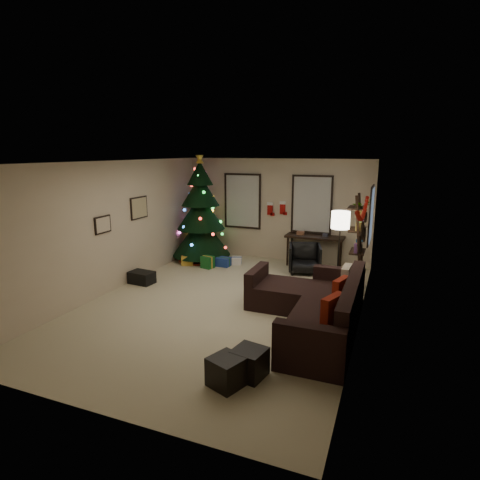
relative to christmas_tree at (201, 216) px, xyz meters
name	(u,v)px	position (x,y,z in m)	size (l,w,h in m)	color
floor	(224,304)	(1.85, -2.70, -1.19)	(7.00, 7.00, 0.00)	#C0B491
ceiling	(222,162)	(1.85, -2.70, 1.51)	(7.00, 7.00, 0.00)	white
wall_back	(276,210)	(1.85, 0.80, 0.16)	(5.00, 5.00, 0.00)	beige
wall_front	(88,301)	(1.85, -6.20, 0.16)	(5.00, 5.00, 0.00)	beige
wall_left	(114,226)	(-0.65, -2.70, 0.16)	(7.00, 7.00, 0.00)	beige
wall_right	(363,248)	(4.35, -2.70, 0.16)	(7.00, 7.00, 0.00)	beige
window_back_left	(243,201)	(0.90, 0.77, 0.36)	(1.05, 0.06, 1.50)	#728CB2
window_back_right	(312,204)	(2.80, 0.77, 0.36)	(1.05, 0.06, 1.50)	#728CB2
window_right_wall	(372,215)	(4.32, -0.15, 0.31)	(0.06, 0.90, 1.30)	#728CB2
christmas_tree	(201,216)	(0.00, 0.00, 0.00)	(1.55, 1.55, 2.89)	black
presents	(209,260)	(0.39, -0.38, -1.07)	(1.50, 0.88, 0.30)	#14591E
sofa	(315,308)	(3.66, -2.99, -0.90)	(2.04, 2.95, 0.91)	black
pillow_red_a	(332,311)	(4.06, -3.83, -0.55)	(0.13, 0.47, 0.47)	maroon
pillow_red_b	(341,291)	(4.06, -2.93, -0.55)	(0.12, 0.43, 0.43)	maroon
pillow_cream	(346,278)	(4.06, -2.19, -0.56)	(0.13, 0.46, 0.46)	beige
ottoman_near	(227,371)	(2.97, -5.16, -1.01)	(0.40, 0.40, 0.38)	black
ottoman_far	(249,363)	(3.16, -4.86, -1.00)	(0.40, 0.40, 0.38)	black
desk	(315,239)	(2.95, 0.52, -0.50)	(1.46, 0.52, 0.79)	black
desk_chair	(305,258)	(2.85, -0.13, -0.84)	(0.69, 0.65, 0.71)	black
bookshelf	(359,245)	(4.15, -0.99, -0.21)	(0.30, 0.60, 2.04)	black
potted_plant	(361,205)	(4.15, -1.00, 0.64)	(0.48, 0.41, 0.53)	#4C4C4C
floor_lamp	(340,226)	(3.80, -1.35, 0.24)	(0.36, 0.36, 1.72)	black
art_map	(139,208)	(-0.63, -1.82, 0.43)	(0.04, 0.60, 0.50)	black
art_abstract	(103,225)	(-0.63, -3.05, 0.26)	(0.04, 0.45, 0.35)	black
gallery	(363,235)	(4.33, -2.77, 0.38)	(0.03, 1.25, 0.54)	black
garland	(363,211)	(4.30, -2.73, 0.77)	(0.08, 1.90, 0.30)	#A5140C
stocking_left	(270,209)	(1.70, 0.72, 0.20)	(0.20, 0.05, 0.36)	#990F0C
stocking_right	(283,208)	(2.03, 0.78, 0.23)	(0.20, 0.05, 0.36)	#990F0C
storage_bin	(142,277)	(-0.35, -2.25, -1.06)	(0.54, 0.36, 0.27)	black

